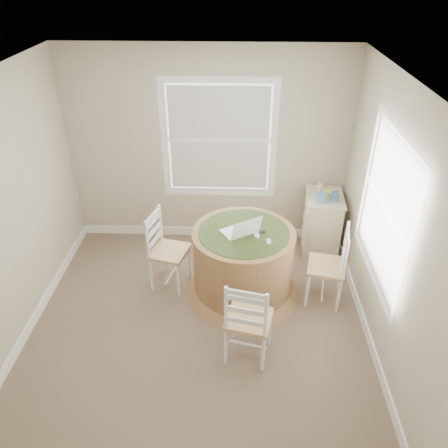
{
  "coord_description": "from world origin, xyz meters",
  "views": [
    {
      "loc": [
        0.41,
        -3.43,
        3.46
      ],
      "look_at": [
        0.26,
        0.45,
        1.03
      ],
      "focal_mm": 35.0,
      "sensor_mm": 36.0,
      "label": 1
    }
  ],
  "objects_px": {
    "chair_right": "(326,266)",
    "laptop": "(241,230)",
    "chair_near": "(249,319)",
    "round_table": "(243,260)",
    "corner_chest": "(321,224)",
    "chair_left": "(169,251)"
  },
  "relations": [
    {
      "from": "chair_right",
      "to": "laptop",
      "type": "distance_m",
      "value": 1.04
    },
    {
      "from": "chair_near",
      "to": "laptop",
      "type": "xyz_separation_m",
      "value": [
        -0.09,
        0.95,
        0.39
      ]
    },
    {
      "from": "round_table",
      "to": "laptop",
      "type": "height_order",
      "value": "laptop"
    },
    {
      "from": "chair_near",
      "to": "corner_chest",
      "type": "height_order",
      "value": "chair_near"
    },
    {
      "from": "corner_chest",
      "to": "laptop",
      "type": "bearing_deg",
      "value": -136.44
    },
    {
      "from": "chair_near",
      "to": "chair_right",
      "type": "height_order",
      "value": "same"
    },
    {
      "from": "chair_left",
      "to": "chair_near",
      "type": "bearing_deg",
      "value": -124.92
    },
    {
      "from": "chair_left",
      "to": "chair_right",
      "type": "xyz_separation_m",
      "value": [
        1.79,
        -0.22,
        0.0
      ]
    },
    {
      "from": "round_table",
      "to": "laptop",
      "type": "relative_size",
      "value": 2.81
    },
    {
      "from": "chair_left",
      "to": "corner_chest",
      "type": "height_order",
      "value": "chair_left"
    },
    {
      "from": "chair_left",
      "to": "laptop",
      "type": "xyz_separation_m",
      "value": [
        0.83,
        -0.12,
        0.39
      ]
    },
    {
      "from": "laptop",
      "to": "corner_chest",
      "type": "distance_m",
      "value": 1.45
    },
    {
      "from": "chair_right",
      "to": "laptop",
      "type": "height_order",
      "value": "laptop"
    },
    {
      "from": "chair_near",
      "to": "laptop",
      "type": "relative_size",
      "value": 1.99
    },
    {
      "from": "chair_right",
      "to": "chair_left",
      "type": "bearing_deg",
      "value": -85.38
    },
    {
      "from": "round_table",
      "to": "corner_chest",
      "type": "distance_m",
      "value": 1.34
    },
    {
      "from": "chair_left",
      "to": "chair_right",
      "type": "height_order",
      "value": "same"
    },
    {
      "from": "chair_right",
      "to": "corner_chest",
      "type": "bearing_deg",
      "value": -174.23
    },
    {
      "from": "chair_left",
      "to": "laptop",
      "type": "distance_m",
      "value": 0.93
    },
    {
      "from": "round_table",
      "to": "chair_left",
      "type": "distance_m",
      "value": 0.87
    },
    {
      "from": "chair_left",
      "to": "chair_near",
      "type": "distance_m",
      "value": 1.41
    },
    {
      "from": "chair_left",
      "to": "corner_chest",
      "type": "xyz_separation_m",
      "value": [
        1.89,
        0.76,
        -0.06
      ]
    }
  ]
}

